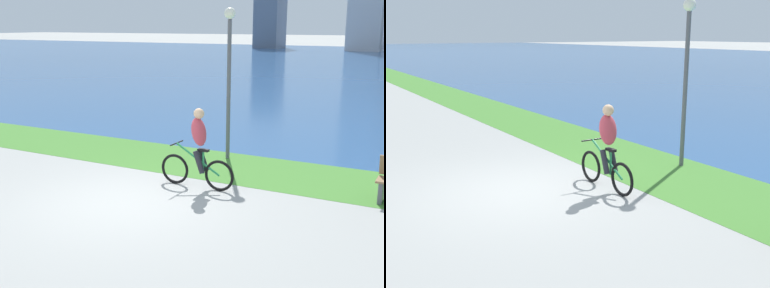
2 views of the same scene
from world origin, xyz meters
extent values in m
plane|color=#9E9E99|center=(0.00, 0.00, 0.00)|extent=(300.00, 300.00, 0.00)
cube|color=#478433|center=(0.00, 3.26, 0.00)|extent=(120.00, 2.52, 0.01)
torus|color=black|center=(0.23, 1.51, 0.33)|extent=(0.66, 0.06, 0.66)
torus|color=black|center=(1.28, 1.51, 0.33)|extent=(0.66, 0.06, 0.66)
cylinder|color=#268C4C|center=(0.78, 1.51, 0.62)|extent=(1.03, 0.04, 0.62)
cylinder|color=#268C4C|center=(0.91, 1.51, 0.57)|extent=(0.04, 0.04, 0.48)
cube|color=black|center=(0.91, 1.51, 0.83)|extent=(0.24, 0.10, 0.05)
cylinder|color=black|center=(0.28, 1.51, 0.91)|extent=(0.03, 0.52, 0.03)
ellipsoid|color=#BF3F4C|center=(0.81, 1.51, 1.21)|extent=(0.40, 0.36, 0.65)
sphere|color=#D8AD84|center=(0.81, 1.51, 1.59)|extent=(0.22, 0.22, 0.22)
cylinder|color=#26262D|center=(0.86, 1.41, 0.59)|extent=(0.27, 0.11, 0.49)
cylinder|color=#26262D|center=(0.86, 1.61, 0.59)|extent=(0.27, 0.11, 0.49)
cylinder|color=#595960|center=(0.35, 3.99, 1.76)|extent=(0.10, 0.10, 3.52)
sphere|color=white|center=(0.35, 3.99, 3.62)|extent=(0.28, 0.28, 0.28)
camera|label=1|loc=(5.51, -7.47, 3.38)|focal=47.05mm
camera|label=2|loc=(7.92, -3.68, 3.01)|focal=43.46mm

